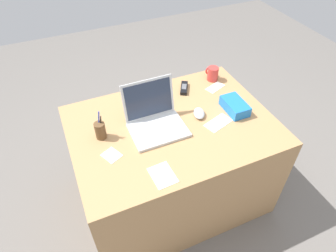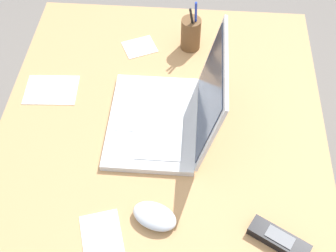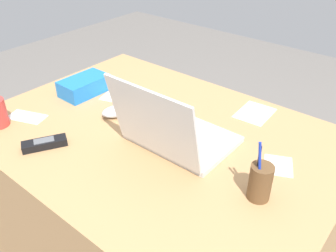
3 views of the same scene
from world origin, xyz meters
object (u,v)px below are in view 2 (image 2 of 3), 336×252
object	(u,v)px
computer_mouse	(155,216)
pen_holder	(191,34)
cordless_phone	(279,239)
laptop	(171,112)

from	to	relation	value
computer_mouse	pen_holder	bearing A→B (deg)	-163.95
cordless_phone	pen_holder	size ratio (longest dim) A/B	0.80
laptop	pen_holder	xyz separation A→B (m)	(-0.32, 0.04, 0.00)
cordless_phone	laptop	bearing A→B (deg)	-140.36
laptop	pen_holder	distance (m)	0.32
cordless_phone	pen_holder	distance (m)	0.67
computer_mouse	cordless_phone	bearing A→B (deg)	104.59
cordless_phone	pen_holder	bearing A→B (deg)	-160.39
laptop	computer_mouse	world-z (taller)	laptop
laptop	computer_mouse	bearing A→B (deg)	-3.69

